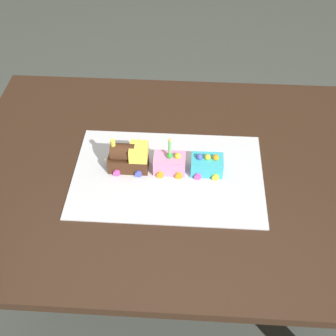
{
  "coord_description": "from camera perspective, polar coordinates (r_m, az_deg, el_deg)",
  "views": [
    {
      "loc": [
        0.03,
        -1.04,
        1.78
      ],
      "look_at": [
        -0.03,
        -0.03,
        0.77
      ],
      "focal_mm": 48.73,
      "sensor_mm": 36.0,
      "label": 1
    }
  ],
  "objects": [
    {
      "name": "ground_plane",
      "position": [
        2.06,
        1.05,
        -14.9
      ],
      "size": [
        8.0,
        8.0,
        0.0
      ],
      "primitive_type": "plane",
      "color": "#474C44"
    },
    {
      "name": "dining_table",
      "position": [
        1.54,
        1.35,
        -2.96
      ],
      "size": [
        1.4,
        1.0,
        0.74
      ],
      "color": "#382316",
      "rests_on": "ground"
    },
    {
      "name": "cake_board",
      "position": [
        1.44,
        -0.0,
        -0.9
      ],
      "size": [
        0.6,
        0.4,
        0.0
      ],
      "primitive_type": "cube",
      "color": "silver",
      "rests_on": "dining_table"
    },
    {
      "name": "cake_locomotive",
      "position": [
        1.44,
        -4.95,
        1.34
      ],
      "size": [
        0.14,
        0.08,
        0.12
      ],
      "color": "#472816",
      "rests_on": "cake_board"
    },
    {
      "name": "cake_car_flatbed_bubblegum",
      "position": [
        1.44,
        0.22,
        0.6
      ],
      "size": [
        0.1,
        0.08,
        0.07
      ],
      "color": "pink",
      "rests_on": "cake_board"
    },
    {
      "name": "cake_car_tanker_turquoise",
      "position": [
        1.44,
        4.89,
        0.41
      ],
      "size": [
        0.1,
        0.08,
        0.07
      ],
      "color": "#38B7C6",
      "rests_on": "cake_board"
    },
    {
      "name": "birthday_candle",
      "position": [
        1.39,
        0.22,
        2.79
      ],
      "size": [
        0.01,
        0.01,
        0.06
      ],
      "color": "#66D872",
      "rests_on": "cake_car_flatbed_bubblegum"
    }
  ]
}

